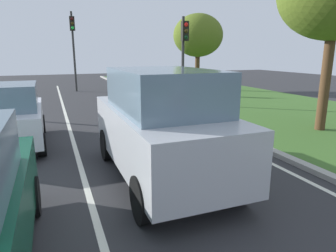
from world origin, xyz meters
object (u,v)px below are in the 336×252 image
car_hatchback_far (10,116)px  tree_roadside_far (198,36)px  traffic_light_far_median (73,39)px  car_suv_ahead (162,124)px  traffic_light_near_right (184,46)px

car_hatchback_far → tree_roadside_far: bearing=41.8°
traffic_light_far_median → tree_roadside_far: size_ratio=1.01×
car_suv_ahead → traffic_light_near_right: size_ratio=1.06×
car_hatchback_far → traffic_light_near_right: size_ratio=0.87×
car_suv_ahead → traffic_light_near_right: (4.07, 7.95, 1.73)m
traffic_light_near_right → traffic_light_far_median: traffic_light_far_median is taller
traffic_light_near_right → traffic_light_far_median: (-4.46, 8.02, 0.59)m
traffic_light_near_right → traffic_light_far_median: bearing=119.1°
car_suv_ahead → traffic_light_far_median: 16.14m
car_suv_ahead → tree_roadside_far: size_ratio=0.87×
car_hatchback_far → traffic_light_far_median: bearing=76.3°
traffic_light_far_median → car_suv_ahead: bearing=-88.6°
car_hatchback_far → tree_roadside_far: size_ratio=0.72×
car_suv_ahead → traffic_light_near_right: bearing=62.8°
traffic_light_near_right → tree_roadside_far: 6.81m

